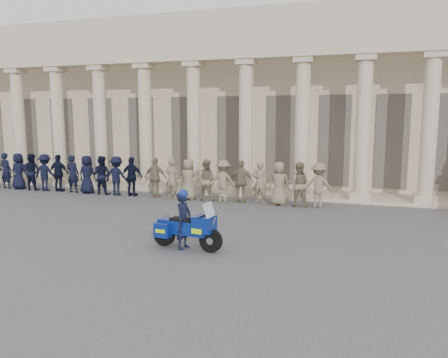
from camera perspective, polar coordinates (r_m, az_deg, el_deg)
ground at (r=13.96m, az=-11.06°, el=-7.50°), size 90.00×90.00×0.00m
building at (r=27.30m, az=3.89°, el=9.85°), size 40.00×12.50×9.00m
officer_rank at (r=21.23m, az=-13.38°, el=0.38°), size 19.51×0.70×1.86m
motorcycle at (r=12.45m, az=-4.80°, el=-6.42°), size 2.18×0.95×1.40m
rider at (r=12.44m, az=-5.30°, el=-5.23°), size 0.46×0.64×1.73m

